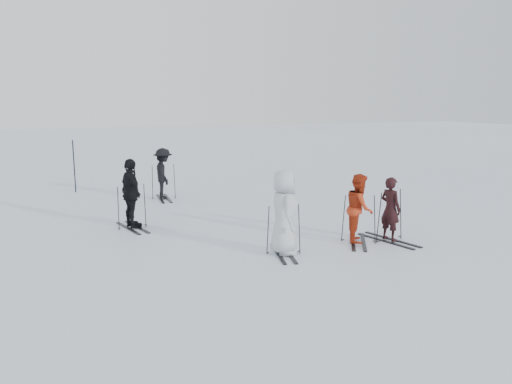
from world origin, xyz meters
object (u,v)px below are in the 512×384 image
at_px(skier_near_dark, 390,210).
at_px(skier_red, 359,209).
at_px(skier_uphill_left, 131,194).
at_px(skier_grey, 284,213).
at_px(piste_marker, 74,166).
at_px(skier_uphill_far, 163,174).

height_order(skier_near_dark, skier_red, skier_red).
distance_m(skier_near_dark, skier_uphill_left, 6.89).
height_order(skier_near_dark, skier_uphill_left, skier_uphill_left).
height_order(skier_grey, piste_marker, piste_marker).
xyz_separation_m(skier_red, skier_uphill_far, (-3.43, 7.39, 0.05)).
relative_size(skier_uphill_far, piste_marker, 0.89).
xyz_separation_m(skier_near_dark, skier_grey, (-2.93, -0.04, 0.17)).
distance_m(skier_near_dark, skier_red, 0.81).
height_order(skier_red, piste_marker, piste_marker).
bearing_deg(skier_uphill_far, skier_red, -152.12).
bearing_deg(skier_uphill_far, skier_grey, -167.33).
bearing_deg(skier_near_dark, skier_uphill_far, 15.30).
bearing_deg(piste_marker, skier_uphill_far, -41.75).
bearing_deg(skier_near_dark, skier_uphill_left, 44.14).
relative_size(skier_grey, skier_uphill_left, 1.02).
distance_m(skier_grey, skier_uphill_left, 4.70).
bearing_deg(skier_red, skier_uphill_far, 55.11).
xyz_separation_m(skier_near_dark, piste_marker, (-7.16, 10.17, 0.21)).
bearing_deg(skier_near_dark, piste_marker, 21.23).
relative_size(skier_uphill_left, skier_uphill_far, 1.05).
xyz_separation_m(skier_near_dark, skier_uphill_far, (-4.22, 7.55, 0.10)).
relative_size(skier_red, piste_marker, 0.84).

